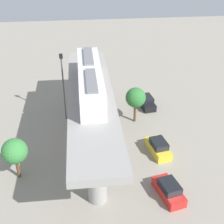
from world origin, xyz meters
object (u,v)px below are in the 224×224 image
tree_near_viaduct (136,98)px  tree_mid_lot (15,152)px  parked_car_black (146,102)px  parked_car_red (169,190)px  signal_post (63,85)px  parked_car_yellow (158,147)px  train (90,80)px

tree_near_viaduct → tree_mid_lot: bearing=34.1°
parked_car_black → parked_car_red: size_ratio=0.98×
tree_mid_lot → signal_post: size_ratio=0.50×
parked_car_red → signal_post: (10.60, -16.03, 4.63)m
parked_car_yellow → tree_near_viaduct: tree_near_viaduct is taller
parked_car_black → signal_post: signal_post is taller
train → signal_post: 7.58m
tree_mid_lot → signal_post: bearing=-113.3°
train → parked_car_yellow: 11.49m
tree_mid_lot → tree_near_viaduct: bearing=-145.9°
tree_near_viaduct → tree_mid_lot: size_ratio=1.05×
parked_car_red → signal_post: 19.76m
tree_mid_lot → signal_post: 12.64m
train → signal_post: size_ratio=1.40×
tree_mid_lot → train: bearing=-146.4°
parked_car_yellow → tree_mid_lot: bearing=-1.6°
parked_car_yellow → parked_car_red: same height
parked_car_yellow → parked_car_red: bearing=74.7°
parked_car_yellow → signal_post: size_ratio=0.46×
parked_car_red → train: bearing=-68.4°
parked_car_black → tree_near_viaduct: bearing=49.7°
train → tree_near_viaduct: train is taller
parked_car_yellow → parked_car_black: size_ratio=1.01×
tree_near_viaduct → signal_post: size_ratio=0.53×
parked_car_black → tree_near_viaduct: (2.40, 3.95, 2.96)m
parked_car_black → tree_near_viaduct: 5.49m
parked_car_black → tree_mid_lot: 21.99m
parked_car_red → tree_mid_lot: 16.42m
parked_car_black → signal_post: size_ratio=0.46×
train → parked_car_black: train is taller
parked_car_black → parked_car_yellow: bearing=77.1°
parked_car_yellow → parked_car_black: bearing=-104.5°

